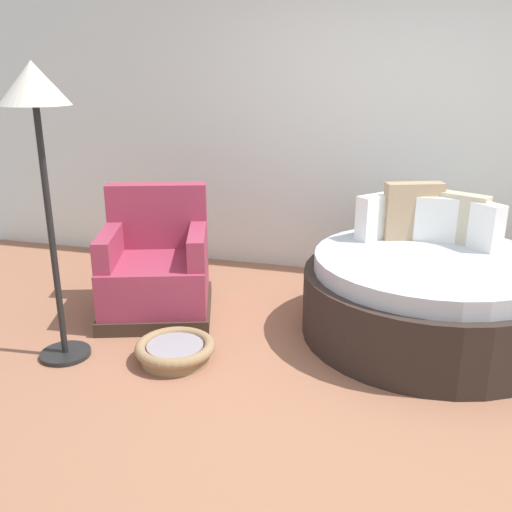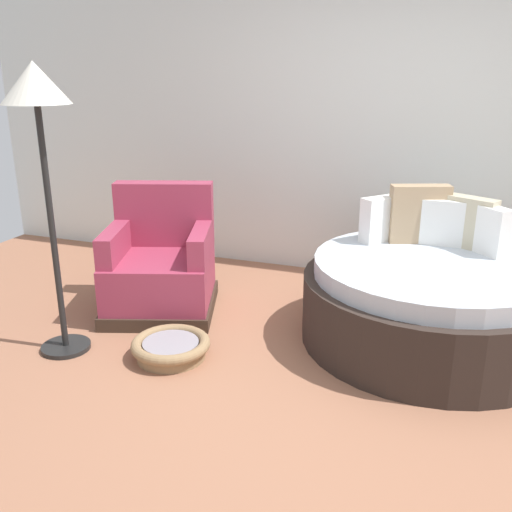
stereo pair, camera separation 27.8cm
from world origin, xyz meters
name	(u,v)px [view 2 (the right image)]	position (x,y,z in m)	size (l,w,h in m)	color
ground_plane	(334,396)	(0.00, 0.00, -0.01)	(8.00, 8.00, 0.02)	#936047
back_wall	(398,96)	(0.00, 2.10, 1.56)	(8.00, 0.12, 3.13)	silver
round_daybed	(430,298)	(0.45, 0.91, 0.30)	(1.71, 1.71, 0.99)	#2D231E
red_armchair	(161,268)	(-1.52, 0.76, 0.33)	(1.01, 1.01, 0.94)	#38281E
pet_basket	(171,347)	(-1.09, 0.08, 0.07)	(0.51, 0.51, 0.13)	#8E704C
floor_lamp	(38,113)	(-1.80, -0.06, 1.53)	(0.40, 0.40, 1.82)	black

